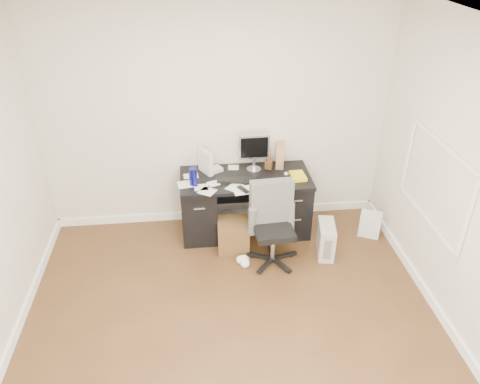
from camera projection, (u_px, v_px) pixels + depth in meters
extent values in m
plane|color=#4B2E18|center=(234.00, 335.00, 4.32)|extent=(4.00, 4.00, 0.00)
cube|color=beige|center=(216.00, 117.00, 5.34)|extent=(4.00, 0.02, 2.70)
cube|color=beige|center=(476.00, 198.00, 3.82)|extent=(0.02, 4.00, 2.70)
cube|color=white|center=(231.00, 34.00, 2.94)|extent=(4.00, 4.00, 0.02)
cube|color=white|center=(219.00, 213.00, 5.99)|extent=(4.00, 0.03, 0.10)
cube|color=white|center=(440.00, 314.00, 4.48)|extent=(0.03, 4.00, 0.10)
cube|color=white|center=(10.00, 350.00, 4.11)|extent=(0.03, 4.00, 0.10)
cube|color=black|center=(245.00, 178.00, 5.38)|extent=(1.50, 0.70, 0.04)
cube|color=black|center=(199.00, 208.00, 5.52)|extent=(0.40, 0.60, 0.71)
cube|color=black|center=(291.00, 203.00, 5.63)|extent=(0.40, 0.60, 0.71)
cube|color=black|center=(242.00, 185.00, 5.81)|extent=(0.70, 0.03, 0.51)
cube|color=black|center=(236.00, 180.00, 5.29)|extent=(0.45, 0.22, 0.02)
sphere|color=silver|center=(286.00, 174.00, 5.36)|extent=(0.08, 0.08, 0.06)
cylinder|color=#161A9C|center=(193.00, 177.00, 5.17)|extent=(0.11, 0.11, 0.20)
cube|color=silver|center=(206.00, 162.00, 5.39)|extent=(0.22, 0.27, 0.28)
cube|color=#A1734D|center=(280.00, 155.00, 5.55)|extent=(0.17, 0.26, 0.28)
cube|color=yellow|center=(299.00, 176.00, 5.35)|extent=(0.19, 0.23, 0.04)
cube|color=#BBB6A9|center=(326.00, 239.00, 5.27)|extent=(0.24, 0.41, 0.39)
cube|color=silver|center=(370.00, 224.00, 5.58)|extent=(0.29, 0.26, 0.33)
cube|color=#4C3016|center=(233.00, 235.00, 5.37)|extent=(0.37, 0.37, 0.35)
cube|color=slate|center=(226.00, 226.00, 5.67)|extent=(0.38, 0.35, 0.18)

